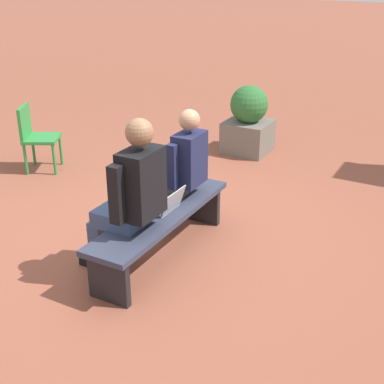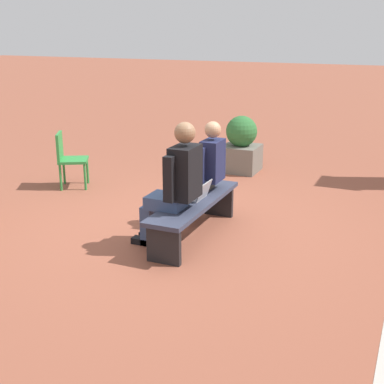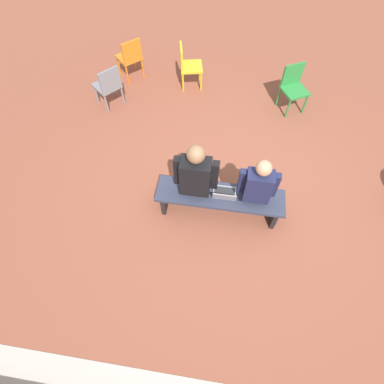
{
  "view_description": "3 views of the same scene",
  "coord_description": "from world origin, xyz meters",
  "px_view_note": "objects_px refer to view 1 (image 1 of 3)",
  "views": [
    {
      "loc": [
        3.83,
        2.55,
        2.56
      ],
      "look_at": [
        -0.0,
        0.45,
        0.61
      ],
      "focal_mm": 50.0,
      "sensor_mm": 36.0,
      "label": 1
    },
    {
      "loc": [
        5.55,
        2.55,
        2.36
      ],
      "look_at": [
        0.79,
        0.48,
        0.74
      ],
      "focal_mm": 50.0,
      "sensor_mm": 36.0,
      "label": 2
    },
    {
      "loc": [
        0.26,
        2.55,
        3.96
      ],
      "look_at": [
        0.56,
        0.54,
        0.86
      ],
      "focal_mm": 28.0,
      "sensor_mm": 36.0,
      "label": 3
    }
  ],
  "objects_px": {
    "plastic_chair_near_bench_right": "(35,134)",
    "planter": "(248,122)",
    "person_student": "(180,169)",
    "person_adult": "(131,195)",
    "laptop": "(165,205)",
    "bench": "(161,222)"
  },
  "relations": [
    {
      "from": "person_student",
      "to": "laptop",
      "type": "bearing_deg",
      "value": 10.68
    },
    {
      "from": "person_student",
      "to": "planter",
      "type": "height_order",
      "value": "person_student"
    },
    {
      "from": "laptop",
      "to": "person_adult",
      "type": "bearing_deg",
      "value": -11.7
    },
    {
      "from": "bench",
      "to": "planter",
      "type": "distance_m",
      "value": 3.06
    },
    {
      "from": "laptop",
      "to": "plastic_chair_near_bench_right",
      "type": "xyz_separation_m",
      "value": [
        -1.03,
        -2.56,
        -0.02
      ]
    },
    {
      "from": "person_student",
      "to": "planter",
      "type": "bearing_deg",
      "value": -171.49
    },
    {
      "from": "laptop",
      "to": "plastic_chair_near_bench_right",
      "type": "relative_size",
      "value": 0.38
    },
    {
      "from": "bench",
      "to": "planter",
      "type": "xyz_separation_m",
      "value": [
        -3.02,
        -0.45,
        0.08
      ]
    },
    {
      "from": "laptop",
      "to": "plastic_chair_near_bench_right",
      "type": "distance_m",
      "value": 2.76
    },
    {
      "from": "person_adult",
      "to": "person_student",
      "type": "bearing_deg",
      "value": 179.49
    },
    {
      "from": "person_student",
      "to": "plastic_chair_near_bench_right",
      "type": "distance_m",
      "value": 2.57
    },
    {
      "from": "laptop",
      "to": "plastic_chair_near_bench_right",
      "type": "height_order",
      "value": "plastic_chair_near_bench_right"
    },
    {
      "from": "plastic_chair_near_bench_right",
      "to": "planter",
      "type": "xyz_separation_m",
      "value": [
        -1.93,
        2.1,
        -0.04
      ]
    },
    {
      "from": "laptop",
      "to": "plastic_chair_near_bench_right",
      "type": "bearing_deg",
      "value": -112.0
    },
    {
      "from": "bench",
      "to": "planter",
      "type": "relative_size",
      "value": 1.91
    },
    {
      "from": "person_adult",
      "to": "plastic_chair_near_bench_right",
      "type": "relative_size",
      "value": 1.68
    },
    {
      "from": "person_adult",
      "to": "planter",
      "type": "relative_size",
      "value": 1.5
    },
    {
      "from": "laptop",
      "to": "planter",
      "type": "relative_size",
      "value": 0.34
    },
    {
      "from": "person_student",
      "to": "person_adult",
      "type": "bearing_deg",
      "value": -0.51
    },
    {
      "from": "person_student",
      "to": "plastic_chair_near_bench_right",
      "type": "relative_size",
      "value": 1.53
    },
    {
      "from": "planter",
      "to": "person_student",
      "type": "bearing_deg",
      "value": 8.51
    },
    {
      "from": "bench",
      "to": "laptop",
      "type": "bearing_deg",
      "value": 167.72
    }
  ]
}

